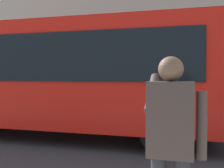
# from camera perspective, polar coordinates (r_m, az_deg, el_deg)

# --- Properties ---
(ground_plane) EXTENTS (60.00, 60.00, 0.00)m
(ground_plane) POSITION_cam_1_polar(r_m,az_deg,el_deg) (7.24, 5.95, -11.64)
(ground_plane) COLOR #38383A
(red_bus) EXTENTS (9.05, 2.54, 3.08)m
(red_bus) POSITION_cam_1_polar(r_m,az_deg,el_deg) (7.70, -11.35, 1.78)
(red_bus) COLOR red
(red_bus) RESTS_ON ground_plane
(pedestrian_photographer) EXTENTS (0.53, 0.52, 1.70)m
(pedestrian_photographer) POSITION_cam_1_polar(r_m,az_deg,el_deg) (2.51, 12.11, -10.74)
(pedestrian_photographer) COLOR #2D2D33
(pedestrian_photographer) RESTS_ON sidewalk_curb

